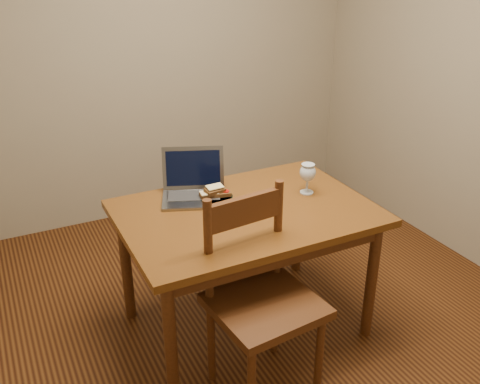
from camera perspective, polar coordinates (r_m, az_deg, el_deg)
name	(u,v)px	position (r m, az deg, el deg)	size (l,w,h in m)	color
floor	(256,314)	(3.27, 1.74, -12.84)	(3.20, 3.20, 0.02)	black
back_wall	(156,47)	(4.13, -8.95, 15.00)	(3.20, 0.02, 2.60)	gray
table	(246,224)	(2.82, 0.65, -3.45)	(1.30, 0.90, 0.74)	#48280C
chair	(262,291)	(2.49, 2.37, -10.54)	(0.51, 0.49, 0.51)	#3B1D0C
plate	(215,197)	(2.89, -2.65, -0.58)	(0.19, 0.19, 0.02)	black
sandwich_cheese	(209,194)	(2.88, -3.31, -0.21)	(0.10, 0.06, 0.03)	#381E0C
sandwich_tomato	(222,193)	(2.89, -1.94, -0.11)	(0.09, 0.06, 0.03)	#381E0C
sandwich_top	(215,189)	(2.88, -2.71, 0.28)	(0.11, 0.06, 0.03)	#381E0C
milk_glass	(307,178)	(2.95, 7.20, 1.45)	(0.09, 0.09, 0.17)	white
laptop	(194,184)	(2.92, -4.97, 0.84)	(0.43, 0.41, 0.24)	slate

